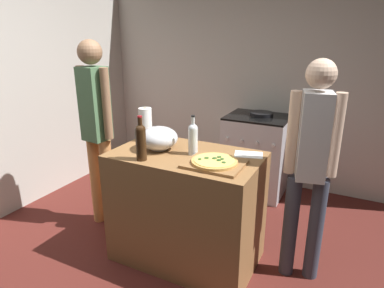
% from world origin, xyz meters
% --- Properties ---
extents(ground_plane, '(4.43, 3.11, 0.02)m').
position_xyz_m(ground_plane, '(0.00, 1.25, -0.01)').
color(ground_plane, '#511E19').
extents(kitchen_wall_rear, '(4.43, 0.10, 2.60)m').
position_xyz_m(kitchen_wall_rear, '(0.00, 2.56, 1.30)').
color(kitchen_wall_rear, '#BCB7AD').
rests_on(kitchen_wall_rear, ground_plane).
extents(kitchen_wall_left, '(0.10, 3.11, 2.60)m').
position_xyz_m(kitchen_wall_left, '(-1.96, 1.25, 1.30)').
color(kitchen_wall_left, '#BCB7AD').
rests_on(kitchen_wall_left, ground_plane).
extents(counter, '(1.14, 0.67, 0.92)m').
position_xyz_m(counter, '(0.06, 0.72, 0.46)').
color(counter, olive).
rests_on(counter, ground_plane).
extents(cutting_board, '(0.40, 0.32, 0.02)m').
position_xyz_m(cutting_board, '(0.34, 0.60, 0.93)').
color(cutting_board, olive).
rests_on(cutting_board, counter).
extents(pizza, '(0.32, 0.32, 0.03)m').
position_xyz_m(pizza, '(0.34, 0.60, 0.95)').
color(pizza, tan).
rests_on(pizza, cutting_board).
extents(mixing_bowl, '(0.30, 0.30, 0.18)m').
position_xyz_m(mixing_bowl, '(-0.19, 0.72, 1.01)').
color(mixing_bowl, '#B2B2B7').
rests_on(mixing_bowl, counter).
extents(paper_towel_roll, '(0.11, 0.11, 0.28)m').
position_xyz_m(paper_towel_roll, '(-0.41, 0.86, 1.06)').
color(paper_towel_roll, white).
rests_on(paper_towel_roll, counter).
extents(wine_bottle_green, '(0.07, 0.07, 0.30)m').
position_xyz_m(wine_bottle_green, '(0.10, 0.74, 1.05)').
color(wine_bottle_green, silver).
rests_on(wine_bottle_green, counter).
extents(wine_bottle_clear, '(0.08, 0.08, 0.33)m').
position_xyz_m(wine_bottle_clear, '(-0.18, 0.46, 1.07)').
color(wine_bottle_clear, '#331E0F').
rests_on(wine_bottle_clear, counter).
extents(recipe_sheet, '(0.24, 0.20, 0.00)m').
position_xyz_m(recipe_sheet, '(0.48, 0.92, 0.92)').
color(recipe_sheet, white).
rests_on(recipe_sheet, counter).
extents(stove, '(0.67, 0.59, 0.95)m').
position_xyz_m(stove, '(0.20, 2.16, 0.46)').
color(stove, '#B7B7BC').
rests_on(stove, ground_plane).
extents(person_in_stripes, '(0.37, 0.22, 1.74)m').
position_xyz_m(person_in_stripes, '(-0.91, 0.82, 1.01)').
color(person_in_stripes, '#D88C4C').
rests_on(person_in_stripes, ground_plane).
extents(person_in_red, '(0.35, 0.24, 1.65)m').
position_xyz_m(person_in_red, '(0.93, 0.92, 0.94)').
color(person_in_red, '#383D4C').
rests_on(person_in_red, ground_plane).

